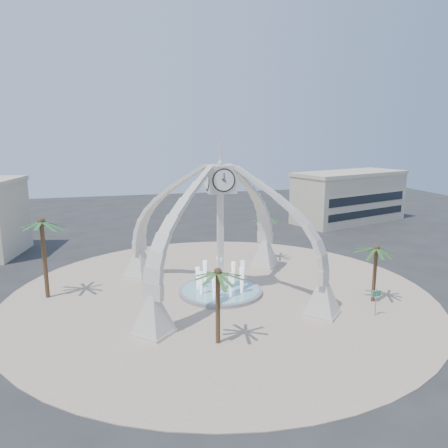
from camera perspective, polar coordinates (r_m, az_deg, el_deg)
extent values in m
plane|color=#282828|center=(42.49, -0.47, -9.06)|extent=(140.00, 140.00, 0.00)
cylinder|color=tan|center=(42.48, -0.47, -9.02)|extent=(40.00, 40.00, 0.06)
cube|color=beige|center=(40.98, -0.48, -2.66)|extent=(0.55, 0.55, 9.80)
cube|color=beige|center=(39.88, -0.49, 5.93)|extent=(2.50, 2.50, 2.50)
cone|color=beige|center=(39.67, -0.50, 10.60)|extent=(0.20, 0.20, 4.00)
cylinder|color=white|center=(38.64, -0.02, 5.73)|extent=(1.84, 0.04, 1.84)
pyramid|color=beige|center=(50.41, 5.35, -3.79)|extent=(3.80, 3.80, 3.20)
pyramid|color=beige|center=(47.58, -10.92, -4.92)|extent=(3.80, 3.80, 3.20)
pyramid|color=beige|center=(34.31, -9.21, -11.63)|extent=(3.80, 3.80, 3.20)
pyramid|color=beige|center=(38.13, 12.74, -9.31)|extent=(3.80, 3.80, 3.20)
cylinder|color=gray|center=(42.42, -0.47, -8.81)|extent=(8.00, 8.00, 0.40)
cylinder|color=#81B7C0|center=(42.34, -0.47, -8.53)|extent=(7.40, 7.40, 0.04)
cone|color=white|center=(41.80, -0.47, -6.48)|extent=(0.60, 0.60, 3.20)
cube|color=#BCB092|center=(78.24, 16.00, 3.24)|extent=(21.49, 13.79, 8.00)
cube|color=#BCB092|center=(77.74, 16.18, 6.37)|extent=(21.87, 14.17, 0.60)
cylinder|color=brown|center=(41.94, 19.07, -6.24)|extent=(0.34, 0.34, 5.23)
cylinder|color=brown|center=(43.50, -22.38, -4.32)|extent=(0.39, 0.39, 7.45)
cylinder|color=brown|center=(52.33, 5.29, -1.83)|extent=(0.33, 0.33, 5.63)
cylinder|color=brown|center=(32.09, -0.81, -10.84)|extent=(0.35, 0.35, 5.62)
cylinder|color=slate|center=(39.25, 19.22, -9.69)|extent=(0.08, 0.08, 2.42)
cube|color=#1C714B|center=(38.97, 19.30, -8.56)|extent=(0.82, 0.06, 0.48)
cube|color=white|center=(38.97, 19.30, -8.56)|extent=(0.89, 0.04, 0.55)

